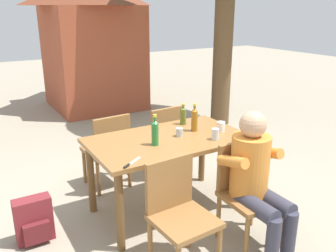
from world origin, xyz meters
name	(u,v)px	position (x,y,z in m)	size (l,w,h in m)	color
ground_plane	(168,209)	(0.00, 0.00, 0.00)	(24.00, 24.00, 0.00)	gray
dining_table	(168,148)	(0.00, 0.00, 0.67)	(1.49, 0.87, 0.77)	olive
chair_near_right	(246,188)	(0.34, -0.74, 0.49)	(0.46, 0.46, 0.87)	olive
chair_far_right	(162,137)	(0.34, 0.74, 0.49)	(0.47, 0.47, 0.87)	olive
chair_near_left	(178,209)	(-0.34, -0.74, 0.49)	(0.47, 0.47, 0.87)	olive
chair_far_left	(108,147)	(-0.33, 0.74, 0.49)	(0.47, 0.47, 0.87)	olive
person_in_white_shirt	(256,175)	(0.34, -0.84, 0.66)	(0.47, 0.62, 1.18)	orange
bottle_green	(155,132)	(-0.19, -0.10, 0.90)	(0.06, 0.06, 0.29)	#287A38
bottle_olive	(183,115)	(0.35, 0.28, 0.87)	(0.06, 0.06, 0.23)	#566623
bottle_amber	(194,119)	(0.33, 0.04, 0.90)	(0.06, 0.06, 0.29)	#996019
cup_glass	(215,134)	(0.36, -0.26, 0.83)	(0.07, 0.07, 0.11)	silver
cup_white	(221,127)	(0.55, -0.10, 0.82)	(0.08, 0.08, 0.10)	white
cup_steel	(179,132)	(0.12, -0.01, 0.81)	(0.07, 0.07, 0.08)	#B2B7BC
table_knife	(131,163)	(-0.55, -0.36, 0.78)	(0.21, 0.15, 0.01)	silver
backpack_by_near_side	(34,221)	(-1.26, 0.14, 0.20)	(0.31, 0.20, 0.41)	maroon
brick_kiosk	(92,40)	(0.75, 4.25, 1.33)	(1.90, 2.01, 2.54)	#9E472D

